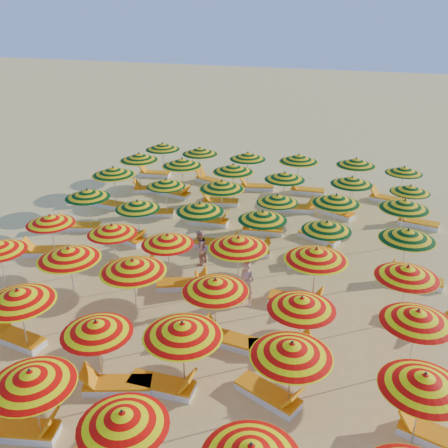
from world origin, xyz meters
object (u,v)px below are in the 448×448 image
Objects in this scene: lounger_15 at (296,300)px; lounger_34 at (154,173)px; lounger_10 at (280,348)px; lounger_19 at (216,244)px; lounger_9 at (230,340)px; lounger_28 at (150,189)px; umbrella_35 at (405,204)px; lounger_8 at (436,437)px; umbrella_41 at (410,189)px; lounger_12 at (133,266)px; umbrella_16 at (302,303)px; umbrella_38 at (233,168)px; umbrella_39 at (285,176)px; lounger_29 at (175,193)px; umbrella_2 at (31,378)px; lounger_31 at (296,208)px; umbrella_21 at (238,243)px; umbrella_37 at (182,162)px; umbrella_3 at (123,419)px; lounger_37 at (307,191)px; lounger_18 at (128,238)px; lounger_21 at (310,261)px; umbrella_14 at (133,266)px; lounger_20 at (248,252)px; lounger_35 at (210,180)px; umbrella_15 at (215,285)px; lounger_38 at (387,199)px; lounger_5 at (116,385)px; umbrella_47 at (404,170)px; lounger_14 at (220,287)px; umbrella_19 at (112,229)px; umbrella_25 at (137,205)px; umbrella_24 at (87,193)px; umbrella_40 at (352,180)px; umbrella_31 at (166,183)px; umbrella_17 at (418,316)px; lounger_24 at (154,213)px; umbrella_30 at (113,171)px; lounger_30 at (220,202)px; beachgoer_a at (246,284)px; umbrella_27 at (263,216)px; lounger_32 at (337,213)px; umbrella_20 at (167,239)px; umbrella_13 at (69,254)px; umbrella_34 at (336,199)px; umbrella_18 at (50,220)px; umbrella_46 at (356,162)px; lounger_6 at (163,385)px; lounger_4 at (16,338)px; lounger_26 at (262,230)px; umbrella_33 at (277,199)px; umbrella_9 at (182,330)px; lounger_27 at (320,237)px; lounger_33 at (417,223)px; umbrella_32 at (222,185)px; lounger_17 at (79,226)px; lounger_25 at (210,221)px; umbrella_22 at (316,254)px; umbrella_45 at (299,158)px; umbrella_23 at (407,272)px; lounger_7 at (269,395)px.

lounger_34 is at bearing 134.20° from lounger_15.
lounger_19 is (-3.80, 5.65, 0.00)m from lounger_10.
lounger_28 is (-7.66, 10.73, 0.00)m from lounger_9.
lounger_8 is at bearing -85.31° from umbrella_35.
lounger_12 is at bearing -141.75° from umbrella_41.
umbrella_38 is (-5.02, 10.27, 0.12)m from umbrella_16.
lounger_29 is (-5.61, 0.22, -1.58)m from umbrella_39.
umbrella_2 is 15.45m from lounger_31.
umbrella_37 is at bearing 123.71° from umbrella_21.
umbrella_3 is 1.34× the size of lounger_37.
lounger_18 and lounger_21 have the same top height.
umbrella_35 is (7.73, 7.76, -0.06)m from umbrella_14.
lounger_19 is 0.97× the size of lounger_20.
lounger_8 is at bearing 145.79° from lounger_35.
lounger_38 is (4.54, 12.82, -1.63)m from umbrella_15.
umbrella_47 is at bearing -132.20° from lounger_5.
lounger_29 is at bearing 101.92° from umbrella_2.
lounger_5 is 1.00× the size of lounger_14.
umbrella_19 is 1.05× the size of umbrella_41.
lounger_35 is at bearing 87.64° from umbrella_25.
umbrella_24 reaches higher than lounger_21.
umbrella_31 is at bearing -162.48° from umbrella_40.
umbrella_17 reaches higher than lounger_24.
umbrella_30 is (-0.24, 2.61, 0.14)m from umbrella_24.
umbrella_35 is at bearing 154.62° from lounger_30.
beachgoer_a is (-0.12, 2.15, 0.62)m from lounger_9.
umbrella_27 is 1.13× the size of lounger_38.
lounger_35 is (-7.06, 2.47, 0.00)m from lounger_32.
umbrella_20 is 1.21× the size of lounger_18.
umbrella_34 is (7.43, 7.36, -0.03)m from umbrella_13.
umbrella_47 is at bearing -103.23° from lounger_9.
lounger_15 and lounger_20 have the same top height.
lounger_8 is 1.00× the size of lounger_28.
umbrella_47 is (12.52, 10.30, -0.02)m from umbrella_18.
lounger_6 is (-3.44, -15.54, -1.67)m from umbrella_46.
lounger_5 is 6.26m from lounger_12.
umbrella_20 is at bearing 83.32° from lounger_30.
lounger_26 is at bearing -109.57° from lounger_4.
umbrella_33 is at bearing 157.35° from lounger_24.
umbrella_9 is 1.19× the size of lounger_27.
lounger_33 and lounger_37 have the same top height.
lounger_35 is (-9.76, 4.88, -1.67)m from umbrella_35.
umbrella_32 is 1.35× the size of lounger_33.
lounger_18 is at bearing 122.30° from lounger_6.
lounger_25 is (5.19, 2.24, 0.00)m from lounger_17.
umbrella_22 reaches higher than lounger_27.
umbrella_24 reaches higher than lounger_5.
umbrella_45 is at bearing -117.56° from lounger_14.
umbrella_39 is at bearing 63.44° from lounger_18.
umbrella_23 is 1.32× the size of lounger_7.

